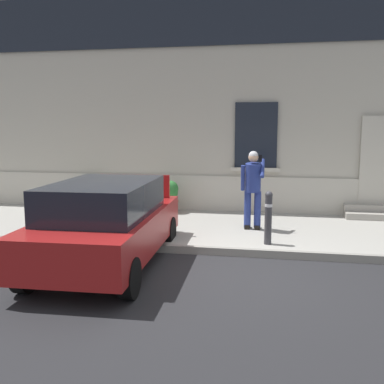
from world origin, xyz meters
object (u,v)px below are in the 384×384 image
bollard_far_left (86,209)px  planter_charcoal (87,192)px  person_on_phone (253,185)px  planter_terracotta (170,196)px  hatchback_car_red (107,222)px  bollard_near_person (268,216)px

bollard_far_left → planter_charcoal: bollard_far_left is taller
bollard_far_left → person_on_phone: person_on_phone is taller
planter_terracotta → hatchback_car_red: bearing=-92.1°
hatchback_car_red → bollard_far_left: 1.73m
bollard_near_person → planter_charcoal: 5.79m
bollard_near_person → bollard_far_left: bearing=180.0°
person_on_phone → planter_charcoal: person_on_phone is taller
hatchback_car_red → person_on_phone: size_ratio=2.35×
bollard_far_left → person_on_phone: 3.63m
bollard_far_left → person_on_phone: (3.40, 1.18, 0.44)m
bollard_near_person → planter_terracotta: (-2.59, 2.74, -0.11)m
bollard_near_person → bollard_far_left: 3.76m
planter_charcoal → person_on_phone: bearing=-20.0°
person_on_phone → planter_terracotta: (-2.23, 1.56, -0.55)m
planter_charcoal → hatchback_car_red: bearing=-61.9°
bollard_near_person → bollard_far_left: same height
bollard_far_left → planter_terracotta: size_ratio=1.22×
bollard_far_left → planter_terracotta: bollard_far_left is taller
hatchback_car_red → person_on_phone: 3.53m
planter_terracotta → person_on_phone: bearing=-34.9°
person_on_phone → hatchback_car_red: bearing=-118.8°
hatchback_car_red → bollard_near_person: 3.08m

